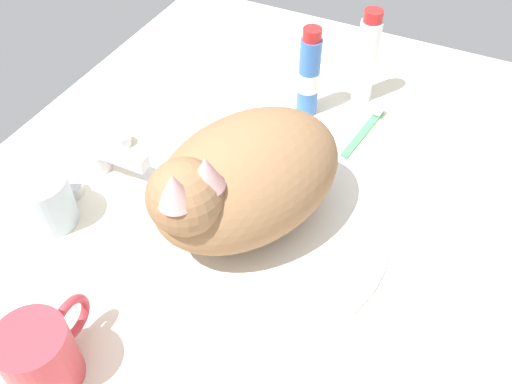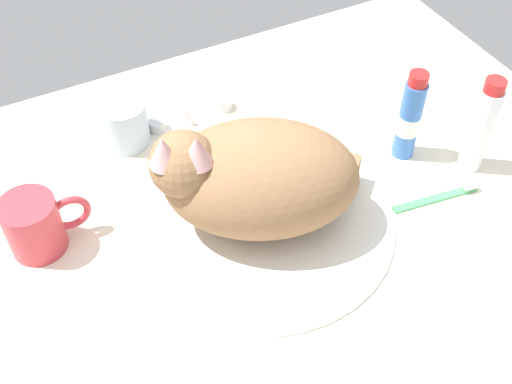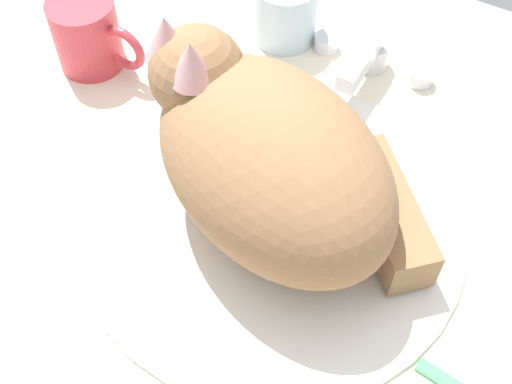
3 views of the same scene
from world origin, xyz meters
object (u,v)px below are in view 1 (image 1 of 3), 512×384
(cat, at_px, (242,179))
(toothbrush, at_px, (366,128))
(rinse_cup, at_px, (45,201))
(toothpaste_bottle, at_px, (309,75))
(faucet, at_px, (105,159))
(coffee_mug, at_px, (42,355))
(mouthwash_bottle, at_px, (366,59))

(cat, bearing_deg, toothbrush, -18.36)
(rinse_cup, distance_m, toothpaste_bottle, 0.43)
(faucet, height_order, cat, cat)
(coffee_mug, distance_m, toothpaste_bottle, 0.54)
(cat, relative_size, rinse_cup, 4.30)
(coffee_mug, height_order, toothpaste_bottle, toothpaste_bottle)
(faucet, relative_size, toothbrush, 1.08)
(rinse_cup, relative_size, mouthwash_bottle, 0.46)
(toothpaste_bottle, relative_size, mouthwash_bottle, 0.95)
(cat, bearing_deg, faucet, 88.19)
(cat, distance_m, coffee_mug, 0.29)
(faucet, bearing_deg, toothpaste_bottle, -38.85)
(coffee_mug, relative_size, toothpaste_bottle, 0.77)
(toothbrush, bearing_deg, toothpaste_bottle, 86.52)
(coffee_mug, bearing_deg, cat, -18.16)
(rinse_cup, bearing_deg, coffee_mug, -139.65)
(toothpaste_bottle, height_order, toothbrush, toothpaste_bottle)
(rinse_cup, bearing_deg, toothbrush, -41.55)
(faucet, bearing_deg, rinse_cup, 174.84)
(cat, relative_size, toothpaste_bottle, 2.11)
(toothpaste_bottle, xyz_separation_m, toothbrush, (-0.01, -0.10, -0.06))
(coffee_mug, xyz_separation_m, rinse_cup, (0.17, 0.14, -0.00))
(rinse_cup, xyz_separation_m, toothbrush, (0.36, -0.32, -0.03))
(cat, xyz_separation_m, coffee_mug, (-0.27, 0.09, -0.05))
(faucet, height_order, rinse_cup, rinse_cup)
(cat, distance_m, toothbrush, 0.28)
(mouthwash_bottle, bearing_deg, cat, 171.57)
(cat, xyz_separation_m, rinse_cup, (-0.10, 0.23, -0.05))
(rinse_cup, bearing_deg, mouthwash_bottle, -32.81)
(toothbrush, bearing_deg, coffee_mug, 161.74)
(rinse_cup, height_order, toothbrush, rinse_cup)
(coffee_mug, distance_m, mouthwash_bottle, 0.63)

